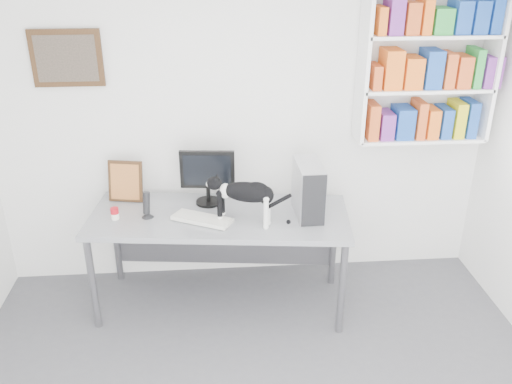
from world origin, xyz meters
TOP-DOWN VIEW (x-y plane):
  - room at (0.00, 0.00)m, footprint 4.01×4.01m
  - bookshelf at (1.40, 1.85)m, footprint 1.03×0.28m
  - wall_art at (-1.30, 1.97)m, footprint 0.52×0.04m
  - desk at (-0.22, 1.48)m, footprint 2.02×0.97m
  - monitor at (-0.30, 1.69)m, footprint 0.44×0.24m
  - keyboard at (-0.34, 1.39)m, footprint 0.47×0.35m
  - pc_tower at (0.45, 1.44)m, footprint 0.19×0.41m
  - speaker at (-0.75, 1.48)m, footprint 0.12×0.12m
  - leaning_print at (-0.94, 1.80)m, footprint 0.29×0.16m
  - soup_can at (-0.99, 1.47)m, footprint 0.06×0.06m
  - cat at (-0.03, 1.32)m, footprint 0.58×0.32m

SIDE VIEW (x-z plane):
  - desk at x=-0.22m, z-range 0.00..0.81m
  - keyboard at x=-0.34m, z-range 0.81..0.84m
  - soup_can at x=-0.99m, z-range 0.81..0.90m
  - speaker at x=-0.75m, z-range 0.81..1.02m
  - leaning_print at x=-0.94m, z-range 0.81..1.15m
  - cat at x=-0.03m, z-range 0.81..1.15m
  - pc_tower at x=0.45m, z-range 0.81..1.22m
  - monitor at x=-0.30m, z-range 0.81..1.26m
  - room at x=0.00m, z-range 0.00..2.70m
  - bookshelf at x=1.40m, z-range 1.23..2.47m
  - wall_art at x=-1.30m, z-range 1.69..2.11m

